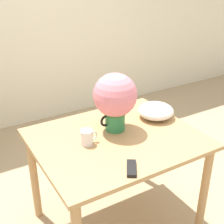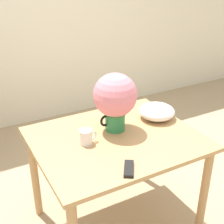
# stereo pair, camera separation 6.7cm
# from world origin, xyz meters

# --- Properties ---
(ground_plane) EXTENTS (12.00, 12.00, 0.00)m
(ground_plane) POSITION_xyz_m (0.00, 0.00, 0.00)
(ground_plane) COLOR tan
(wall_back) EXTENTS (8.00, 0.05, 2.60)m
(wall_back) POSITION_xyz_m (0.00, 2.05, 1.30)
(wall_back) COLOR #EDE5CC
(wall_back) RESTS_ON ground_plane
(table) EXTENTS (1.12, 0.92, 0.80)m
(table) POSITION_xyz_m (-0.09, -0.04, 0.68)
(table) COLOR tan
(table) RESTS_ON ground_plane
(flower_vase) EXTENTS (0.31, 0.31, 0.42)m
(flower_vase) POSITION_xyz_m (-0.04, 0.06, 1.03)
(flower_vase) COLOR #2D844C
(flower_vase) RESTS_ON table
(coffee_mug) EXTENTS (0.12, 0.08, 0.10)m
(coffee_mug) POSITION_xyz_m (-0.31, -0.02, 0.85)
(coffee_mug) COLOR white
(coffee_mug) RESTS_ON table
(white_bowl) EXTENTS (0.28, 0.28, 0.11)m
(white_bowl) POSITION_xyz_m (0.33, 0.07, 0.85)
(white_bowl) COLOR white
(white_bowl) RESTS_ON table
(remote_control) EXTENTS (0.13, 0.16, 0.02)m
(remote_control) POSITION_xyz_m (-0.21, -0.40, 0.81)
(remote_control) COLOR black
(remote_control) RESTS_ON table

